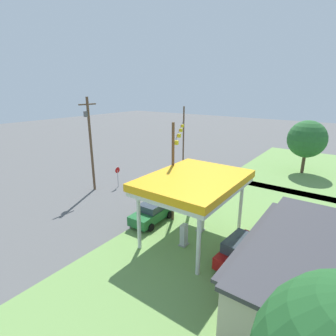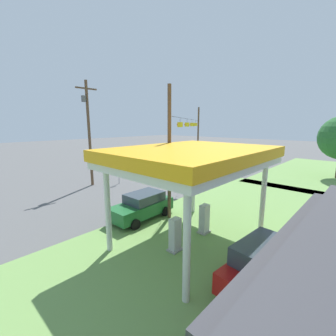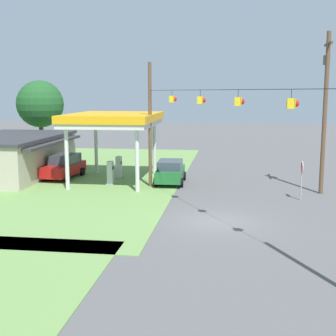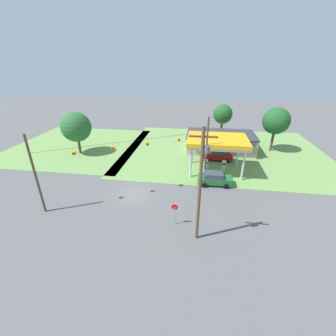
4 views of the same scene
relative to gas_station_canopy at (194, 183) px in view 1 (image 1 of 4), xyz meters
name	(u,v)px [view 1 (image 1 of 4)]	position (x,y,z in m)	size (l,w,h in m)	color
ground_plane	(179,182)	(-10.22, -8.02, -4.66)	(160.00, 160.00, 0.00)	#565656
grass_verge_station_corner	(314,305)	(2.00, 8.96, -4.64)	(36.00, 28.00, 0.04)	#6B934C
gas_station_canopy	(194,183)	(0.00, 0.00, 0.00)	(8.48, 6.35, 5.18)	silver
gas_station_store	(320,273)	(1.28, 8.94, -3.01)	(12.13, 7.69, 3.27)	#B2A893
fuel_pump_near	(201,222)	(-1.31, 0.00, -3.82)	(0.71, 0.56, 1.76)	gray
fuel_pump_far	(184,236)	(1.31, 0.00, -3.82)	(0.71, 0.56, 1.76)	gray
car_at_pumps_front	(152,212)	(-0.24, -4.30, -3.74)	(4.56, 2.22, 1.77)	#1E602D
car_at_pumps_rear	(242,250)	(0.75, 4.29, -3.69)	(4.81, 2.42, 1.90)	#AD1414
stop_sign_roadside	(118,172)	(-4.54, -13.18, -2.85)	(0.80, 0.08, 2.50)	#99999E
utility_pole_main	(90,140)	(-2.25, -14.80, 1.25)	(2.20, 0.44, 10.61)	brown
signal_span_gantry	(180,145)	(-10.22, -8.04, 0.15)	(17.56, 10.24, 8.82)	brown
tree_west_verge	(307,139)	(-23.61, 3.92, 0.17)	(5.08, 5.08, 7.39)	#4C3828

